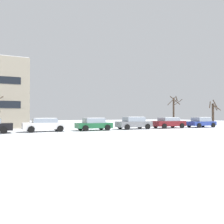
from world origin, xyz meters
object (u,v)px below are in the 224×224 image
object	(u,v)px
parked_car_gray	(134,123)
parked_car_maroon	(169,122)
parked_car_blue	(201,122)
parked_car_white	(45,125)
parked_car_green	(94,124)

from	to	relation	value
parked_car_gray	parked_car_maroon	distance (m)	5.21
parked_car_blue	parked_car_gray	bearing A→B (deg)	177.96
parked_car_white	parked_car_green	size ratio (longest dim) A/B	1.10
parked_car_green	parked_car_gray	bearing A→B (deg)	2.95
parked_car_green	parked_car_maroon	bearing A→B (deg)	1.55
parked_car_white	parked_car_gray	bearing A→B (deg)	0.19
parked_car_green	parked_car_maroon	xyz separation A→B (m)	(10.43, 0.28, 0.02)
parked_car_green	parked_car_gray	world-z (taller)	parked_car_gray
parked_car_white	parked_car_maroon	distance (m)	15.64
parked_car_gray	parked_car_maroon	bearing A→B (deg)	0.15
parked_car_white	parked_car_green	world-z (taller)	same
parked_car_white	parked_car_green	bearing A→B (deg)	-2.57
parked_car_gray	parked_car_green	bearing A→B (deg)	-177.05
parked_car_gray	parked_car_blue	distance (m)	10.44
parked_car_white	parked_car_maroon	bearing A→B (deg)	0.18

